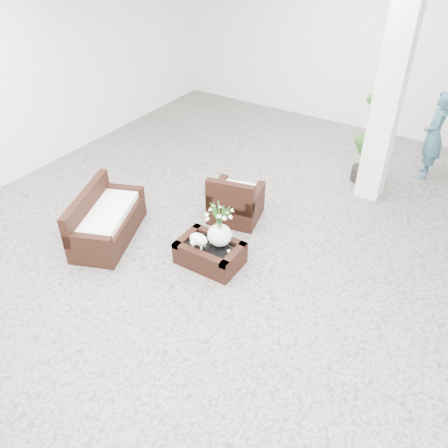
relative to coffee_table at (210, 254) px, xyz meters
The scene contains 10 objects.
ground 0.34m from the coffee_table, 66.53° to the left, with size 11.00×11.00×0.00m, color gray.
column 3.71m from the coffee_table, 66.78° to the left, with size 0.40×0.40×3.50m, color white.
coffee_table is the anchor object (origin of this frame).
sheep_figurine 0.30m from the coffee_table, 140.19° to the right, with size 0.28×0.23×0.21m, color white.
planter_narcissus 0.57m from the coffee_table, 45.00° to the left, with size 0.44×0.44×0.80m, color white, non-canonical shape.
tealight 0.35m from the coffee_table, ahead, with size 0.04×0.04×0.03m, color white.
armchair 1.24m from the coffee_table, 103.50° to the left, with size 0.77×0.73×0.82m, color black.
loveseat 1.69m from the coffee_table, 168.68° to the right, with size 1.46×0.70×0.78m, color black.
topiary 3.68m from the coffee_table, 73.14° to the left, with size 0.43×0.43×1.61m, color #1E4115, non-canonical shape.
shopper 4.76m from the coffee_table, 65.08° to the left, with size 0.59×0.39×1.63m, color #315B6D.
Camera 1 is at (2.77, -4.47, 4.33)m, focal length 36.93 mm.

